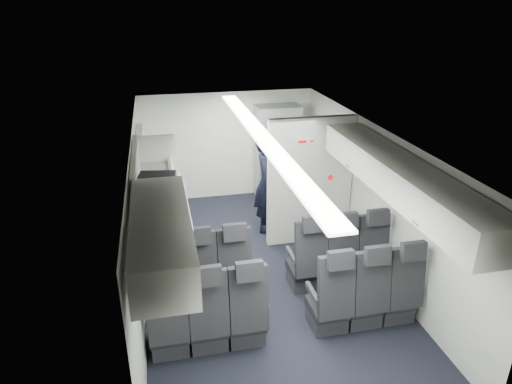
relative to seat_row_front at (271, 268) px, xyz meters
name	(u,v)px	position (x,y,z in m)	size (l,w,h in m)	color
cabin_shell	(262,205)	(0.00, 0.53, 0.72)	(3.41, 6.01, 2.16)	black
seat_row_front	(271,268)	(0.00, 0.00, 0.00)	(3.33, 0.56, 1.24)	black
seat_row_mid	(289,308)	(0.00, -0.90, 0.00)	(3.33, 0.56, 1.24)	black
overhead_bin_left_rear	(161,235)	(-1.40, -1.47, 1.46)	(0.53, 1.80, 0.40)	silver
overhead_bin_left_front_open	(155,179)	(-1.44, 0.28, 1.33)	(0.64, 1.70, 0.72)	#9E9E93
overhead_bin_right_rear	(441,207)	(1.40, -1.47, 1.46)	(0.53, 1.80, 0.40)	silver
overhead_bin_right_front	(367,154)	(1.40, 0.28, 1.46)	(0.53, 1.70, 0.40)	silver
bulkhead_partition	(310,182)	(0.98, 1.33, 0.67)	(1.40, 0.15, 2.13)	silver
galley_unit	(277,153)	(0.95, 3.25, 0.55)	(0.85, 0.52, 1.90)	#939399
boarding_door	(145,185)	(-1.64, 2.09, 0.55)	(0.12, 1.27, 1.86)	silver
flight_attendant	(267,183)	(0.40, 1.90, 0.47)	(0.64, 0.42, 1.75)	black
carry_on_bag	(157,185)	(-1.41, -0.04, 1.38)	(0.42, 0.30, 0.25)	black
papers	(278,172)	(0.59, 1.85, 0.68)	(0.18, 0.02, 0.13)	white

